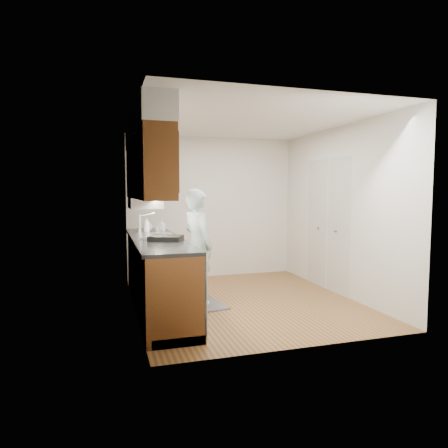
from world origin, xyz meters
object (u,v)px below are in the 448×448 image
object	(u,v)px
soap_bottle_a	(147,225)
dish_rack	(166,238)
person	(198,238)
soap_bottle_b	(162,225)
soap_bottle_c	(148,225)
steel_can	(157,229)

from	to	relation	value
soap_bottle_a	dish_rack	world-z (taller)	soap_bottle_a
person	dish_rack	distance (m)	0.66
soap_bottle_b	soap_bottle_c	xyz separation A→B (m)	(-0.20, 0.05, 0.00)
soap_bottle_b	steel_can	xyz separation A→B (m)	(-0.10, -0.24, -0.04)
soap_bottle_c	steel_can	bearing A→B (deg)	-69.83
dish_rack	steel_can	bearing A→B (deg)	112.15
soap_bottle_b	steel_can	world-z (taller)	soap_bottle_b
soap_bottle_b	dish_rack	world-z (taller)	soap_bottle_b
soap_bottle_a	soap_bottle_b	distance (m)	0.31
soap_bottle_b	dish_rack	distance (m)	1.15
soap_bottle_a	soap_bottle_b	xyz separation A→B (m)	(0.24, 0.19, -0.03)
person	soap_bottle_b	size ratio (longest dim) A/B	9.57
soap_bottle_b	steel_can	bearing A→B (deg)	-112.70
person	soap_bottle_a	size ratio (longest dim) A/B	7.43
soap_bottle_a	soap_bottle_b	bearing A→B (deg)	38.72
person	steel_can	world-z (taller)	person
person	soap_bottle_b	distance (m)	0.83
soap_bottle_a	steel_can	world-z (taller)	soap_bottle_a
steel_can	soap_bottle_b	bearing A→B (deg)	67.30
dish_rack	soap_bottle_a	bearing A→B (deg)	120.79
dish_rack	soap_bottle_b	bearing A→B (deg)	107.33
soap_bottle_b	soap_bottle_a	bearing A→B (deg)	-141.28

